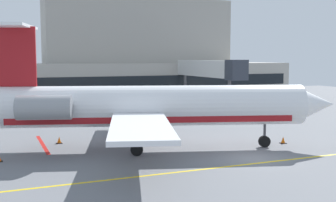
# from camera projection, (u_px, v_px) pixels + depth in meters

# --- Properties ---
(ground) EXTENTS (120.00, 120.00, 0.11)m
(ground) POSITION_uv_depth(u_px,v_px,m) (252.00, 159.00, 29.56)
(ground) COLOR slate
(terminal_building) EXTENTS (64.27, 11.43, 17.36)m
(terminal_building) POSITION_uv_depth(u_px,v_px,m) (125.00, 61.00, 73.12)
(terminal_building) COLOR #ADA89E
(terminal_building) RESTS_ON ground
(jet_bridge_west) EXTENTS (2.40, 18.24, 6.71)m
(jet_bridge_west) POSITION_uv_depth(u_px,v_px,m) (209.00, 69.00, 61.57)
(jet_bridge_west) COLOR silver
(jet_bridge_west) RESTS_ON ground
(regional_jet) EXTENTS (28.87, 23.96, 9.31)m
(regional_jet) POSITION_uv_depth(u_px,v_px,m) (144.00, 106.00, 31.97)
(regional_jet) COLOR white
(regional_jet) RESTS_ON ground
(baggage_tug) EXTENTS (3.63, 3.93, 2.28)m
(baggage_tug) POSITION_uv_depth(u_px,v_px,m) (140.00, 107.00, 51.80)
(baggage_tug) COLOR silver
(baggage_tug) RESTS_ON ground
(pushback_tractor) EXTENTS (2.18, 3.79, 1.90)m
(pushback_tractor) POSITION_uv_depth(u_px,v_px,m) (83.00, 110.00, 50.05)
(pushback_tractor) COLOR #E5B20C
(pushback_tractor) RESTS_ON ground
(fuel_tank) EXTENTS (7.79, 2.29, 2.38)m
(fuel_tank) POSITION_uv_depth(u_px,v_px,m) (224.00, 94.00, 65.65)
(fuel_tank) COLOR white
(fuel_tank) RESTS_ON ground
(safety_cone_bravo) EXTENTS (0.47, 0.47, 0.55)m
(safety_cone_bravo) POSITION_uv_depth(u_px,v_px,m) (59.00, 140.00, 34.61)
(safety_cone_bravo) COLOR orange
(safety_cone_bravo) RESTS_ON ground
(safety_cone_charlie) EXTENTS (0.47, 0.47, 0.55)m
(safety_cone_charlie) POSITION_uv_depth(u_px,v_px,m) (283.00, 140.00, 34.64)
(safety_cone_charlie) COLOR orange
(safety_cone_charlie) RESTS_ON ground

